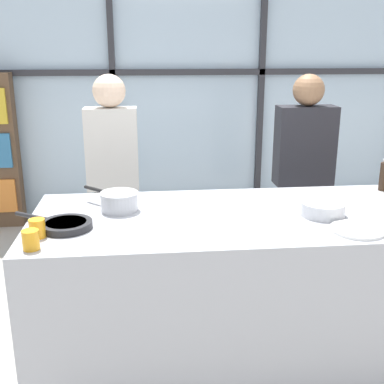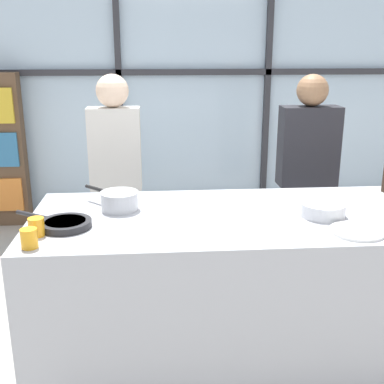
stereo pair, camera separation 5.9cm
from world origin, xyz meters
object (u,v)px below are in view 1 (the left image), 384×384
object	(u,v)px
juice_glass_near	(31,240)
juice_glass_far	(37,228)
frying_pan	(65,225)
pepper_grinder	(384,176)
saucepan	(119,201)
white_plate	(357,230)
mixing_bowl	(322,208)
spectator_far_left	(113,170)
spectator_center_left	(303,170)

from	to	relation	value
juice_glass_near	juice_glass_far	distance (m)	0.14
frying_pan	pepper_grinder	world-z (taller)	pepper_grinder
frying_pan	saucepan	distance (m)	0.36
saucepan	pepper_grinder	bearing A→B (deg)	7.74
saucepan	juice_glass_near	xyz separation A→B (m)	(-0.36, -0.49, -0.01)
white_plate	pepper_grinder	size ratio (longest dim) A/B	1.26
frying_pan	juice_glass_far	xyz separation A→B (m)	(-0.11, -0.11, 0.03)
juice_glass_near	pepper_grinder	bearing A→B (deg)	19.86
saucepan	mixing_bowl	xyz separation A→B (m)	(1.07, -0.19, -0.02)
saucepan	spectator_far_left	bearing A→B (deg)	95.39
mixing_bowl	juice_glass_near	size ratio (longest dim) A/B	2.61
frying_pan	white_plate	world-z (taller)	frying_pan
mixing_bowl	spectator_center_left	bearing A→B (deg)	76.76
spectator_center_left	pepper_grinder	world-z (taller)	spectator_center_left
frying_pan	white_plate	bearing A→B (deg)	-7.45
spectator_far_left	juice_glass_near	bearing A→B (deg)	78.20
mixing_bowl	pepper_grinder	distance (m)	0.68
frying_pan	juice_glass_far	world-z (taller)	juice_glass_far
spectator_center_left	pepper_grinder	size ratio (longest dim) A/B	7.84
spectator_center_left	saucepan	xyz separation A→B (m)	(-1.32, -0.86, 0.08)
saucepan	white_plate	size ratio (longest dim) A/B	1.21
spectator_center_left	white_plate	world-z (taller)	spectator_center_left
mixing_bowl	juice_glass_far	xyz separation A→B (m)	(-1.44, -0.17, 0.01)
spectator_center_left	mixing_bowl	xyz separation A→B (m)	(-0.25, -1.04, 0.06)
pepper_grinder	juice_glass_near	bearing A→B (deg)	-160.14
saucepan	pepper_grinder	size ratio (longest dim) A/B	1.52
frying_pan	juice_glass_near	size ratio (longest dim) A/B	4.62
saucepan	juice_glass_near	size ratio (longest dim) A/B	3.50
mixing_bowl	spectator_far_left	bearing A→B (deg)	137.90
spectator_far_left	white_plate	xyz separation A→B (m)	(1.24, -1.29, -0.00)
frying_pan	mixing_bowl	distance (m)	1.33
spectator_far_left	white_plate	distance (m)	1.79
pepper_grinder	juice_glass_far	xyz separation A→B (m)	(-1.97, -0.57, -0.05)
white_plate	spectator_far_left	bearing A→B (deg)	133.94
spectator_center_left	juice_glass_far	size ratio (longest dim) A/B	18.00
spectator_far_left	mixing_bowl	world-z (taller)	spectator_far_left
mixing_bowl	juice_glass_near	world-z (taller)	juice_glass_near
saucepan	pepper_grinder	xyz separation A→B (m)	(1.61, 0.22, 0.04)
mixing_bowl	juice_glass_near	bearing A→B (deg)	-167.98
white_plate	juice_glass_near	xyz separation A→B (m)	(-1.52, -0.06, 0.04)
spectator_far_left	spectator_center_left	xyz separation A→B (m)	(1.40, 0.00, -0.03)
white_plate	juice_glass_far	size ratio (longest dim) A/B	2.88
pepper_grinder	white_plate	bearing A→B (deg)	-124.71
saucepan	juice_glass_far	bearing A→B (deg)	-135.70
saucepan	spectator_center_left	bearing A→B (deg)	32.96
spectator_far_left	juice_glass_far	world-z (taller)	spectator_far_left
spectator_far_left	pepper_grinder	distance (m)	1.81
saucepan	juice_glass_near	world-z (taller)	saucepan
frying_pan	juice_glass_near	world-z (taller)	juice_glass_near
juice_glass_far	frying_pan	bearing A→B (deg)	44.63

